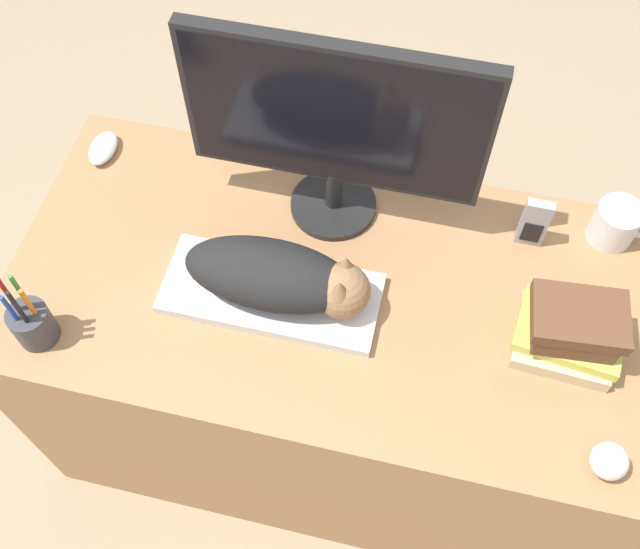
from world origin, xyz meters
name	(u,v)px	position (x,y,z in m)	size (l,w,h in m)	color
ground_plane	(326,540)	(0.00, 0.00, 0.00)	(12.00, 12.00, 0.00)	#998466
desk	(358,368)	(0.00, 0.34, 0.37)	(1.49, 0.68, 0.74)	#9E7047
keyboard	(271,293)	(-0.19, 0.29, 0.75)	(0.44, 0.18, 0.02)	silver
cat	(283,277)	(-0.16, 0.29, 0.83)	(0.37, 0.15, 0.13)	black
monitor	(335,124)	(-0.11, 0.54, 1.01)	(0.60, 0.19, 0.46)	black
computer_mouse	(103,148)	(-0.67, 0.57, 0.76)	(0.06, 0.10, 0.03)	silver
coffee_mug	(616,224)	(0.49, 0.60, 0.79)	(0.13, 0.10, 0.09)	silver
pen_cup	(32,323)	(-0.61, 0.10, 0.79)	(0.08, 0.08, 0.22)	#38383D
baseball	(609,461)	(0.49, 0.08, 0.78)	(0.07, 0.07, 0.07)	silver
phone	(534,223)	(0.31, 0.55, 0.81)	(0.06, 0.02, 0.13)	#99999E
book_stack	(571,330)	(0.40, 0.31, 0.80)	(0.22, 0.17, 0.13)	#C6B284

